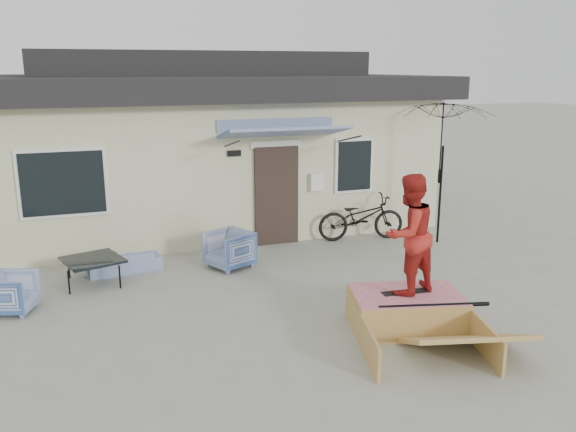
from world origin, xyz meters
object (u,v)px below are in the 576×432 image
object	(u,v)px
armchair_right	(229,248)
skateboard	(406,291)
loveseat	(124,258)
armchair_left	(11,291)
coffee_table	(94,271)
skate_ramp	(406,311)
skater	(409,232)
bicycle	(361,213)
patio_umbrella	(442,162)

from	to	relation	value
armchair_right	skateboard	xyz separation A→B (m)	(1.77, -3.45, 0.15)
loveseat	armchair_left	size ratio (longest dim) A/B	1.92
armchair_left	coffee_table	xyz separation A→B (m)	(1.24, 0.90, -0.12)
skate_ramp	skater	xyz separation A→B (m)	(0.01, 0.05, 1.17)
bicycle	patio_umbrella	size ratio (longest dim) A/B	0.77
loveseat	skate_ramp	distance (m)	5.35
armchair_right	skater	size ratio (longest dim) A/B	0.45
loveseat	bicycle	bearing A→B (deg)	178.10
loveseat	skateboard	xyz separation A→B (m)	(3.66, -3.86, 0.28)
armchair_right	skateboard	size ratio (longest dim) A/B	1.07
bicycle	coffee_table	bearing A→B (deg)	107.74
patio_umbrella	loveseat	bearing A→B (deg)	177.20
armchair_right	skateboard	distance (m)	3.88
armchair_left	loveseat	bearing A→B (deg)	-34.90
bicycle	skateboard	size ratio (longest dim) A/B	2.65
bicycle	skater	size ratio (longest dim) A/B	1.10
loveseat	skater	bearing A→B (deg)	126.73
coffee_table	patio_umbrella	size ratio (longest dim) A/B	0.37
skate_ramp	coffee_table	bearing A→B (deg)	155.01
coffee_table	patio_umbrella	bearing A→B (deg)	1.03
patio_umbrella	skater	bearing A→B (deg)	-129.37
armchair_right	skater	distance (m)	4.01
bicycle	skate_ramp	world-z (taller)	bicycle
armchair_right	skate_ramp	world-z (taller)	armchair_right
patio_umbrella	skater	xyz separation A→B (m)	(-2.91, -3.54, -0.32)
patio_umbrella	skateboard	world-z (taller)	patio_umbrella
coffee_table	skate_ramp	distance (m)	5.45
patio_umbrella	skateboard	size ratio (longest dim) A/B	3.43
patio_umbrella	skateboard	distance (m)	4.74
coffee_table	skater	xyz separation A→B (m)	(4.22, -3.41, 1.20)
coffee_table	skateboard	xyz separation A→B (m)	(4.22, -3.41, 0.31)
bicycle	skate_ramp	distance (m)	4.59
coffee_table	bicycle	bearing A→B (deg)	8.84
coffee_table	patio_umbrella	distance (m)	7.29
armchair_right	coffee_table	distance (m)	2.46
loveseat	armchair_right	world-z (taller)	armchair_right
armchair_left	skater	size ratio (longest dim) A/B	0.40
skateboard	skater	size ratio (longest dim) A/B	0.42
skate_ramp	skateboard	size ratio (longest dim) A/B	2.86
armchair_right	skateboard	bearing A→B (deg)	2.63
bicycle	skater	xyz separation A→B (m)	(-1.42, -4.29, 0.82)
bicycle	loveseat	bearing A→B (deg)	103.73
patio_umbrella	coffee_table	bearing A→B (deg)	-178.97
coffee_table	skate_ramp	world-z (taller)	skate_ramp
coffee_table	armchair_left	bearing A→B (deg)	-144.07
armchair_left	bicycle	bearing A→B (deg)	-57.20
armchair_right	patio_umbrella	distance (m)	4.87
armchair_right	skate_ramp	distance (m)	3.92
armchair_right	armchair_left	bearing A→B (deg)	-100.31
skate_ramp	skateboard	world-z (taller)	skateboard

